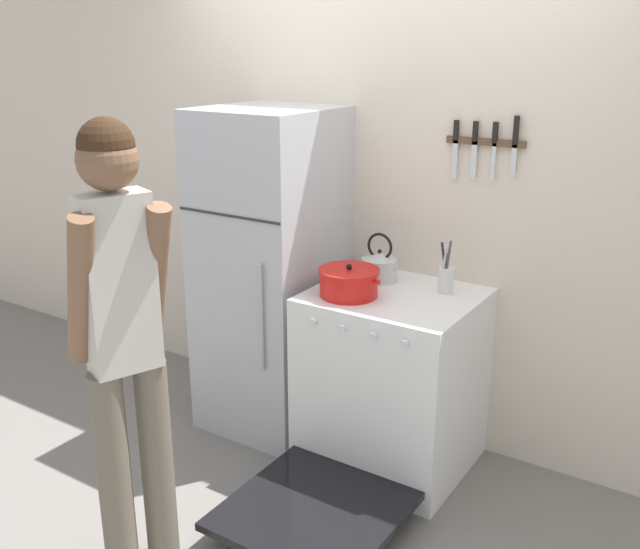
{
  "coord_description": "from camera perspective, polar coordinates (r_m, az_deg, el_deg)",
  "views": [
    {
      "loc": [
        1.73,
        -3.21,
        2.04
      ],
      "look_at": [
        -0.03,
        -0.5,
        0.98
      ],
      "focal_mm": 40.0,
      "sensor_mm": 36.0,
      "label": 1
    }
  ],
  "objects": [
    {
      "name": "ground_plane",
      "position": [
        4.18,
        4.1,
        -11.08
      ],
      "size": [
        14.0,
        14.0,
        0.0
      ],
      "primitive_type": "plane",
      "color": "slate"
    },
    {
      "name": "wall_back",
      "position": [
        3.75,
        4.76,
        6.37
      ],
      "size": [
        10.0,
        0.06,
        2.55
      ],
      "color": "beige",
      "rests_on": "ground_plane"
    },
    {
      "name": "refrigerator",
      "position": [
        3.8,
        -3.97,
        0.12
      ],
      "size": [
        0.63,
        0.68,
        1.73
      ],
      "color": "#B7BABF",
      "rests_on": "ground_plane"
    },
    {
      "name": "stove_range",
      "position": [
        3.55,
        5.5,
        -8.6
      ],
      "size": [
        0.77,
        1.41,
        0.9
      ],
      "color": "white",
      "rests_on": "ground_plane"
    },
    {
      "name": "dutch_oven_pot",
      "position": [
        3.34,
        2.32,
        -0.62
      ],
      "size": [
        0.33,
        0.29,
        0.16
      ],
      "color": "red",
      "rests_on": "stove_range"
    },
    {
      "name": "tea_kettle",
      "position": [
        3.56,
        4.79,
        0.69
      ],
      "size": [
        0.22,
        0.18,
        0.25
      ],
      "color": "silver",
      "rests_on": "stove_range"
    },
    {
      "name": "utensil_jar",
      "position": [
        3.43,
        10.02,
        -0.3
      ],
      "size": [
        0.07,
        0.07,
        0.26
      ],
      "color": "silver",
      "rests_on": "stove_range"
    },
    {
      "name": "person",
      "position": [
        2.71,
        -15.47,
        -4.43
      ],
      "size": [
        0.38,
        0.43,
        1.8
      ],
      "rotation": [
        0.0,
        0.0,
        1.2
      ],
      "color": "#6B6051",
      "rests_on": "ground_plane"
    },
    {
      "name": "wall_knife_strip",
      "position": [
        3.43,
        13.1,
        10.38
      ],
      "size": [
        0.38,
        0.03,
        0.31
      ],
      "color": "brown"
    }
  ]
}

